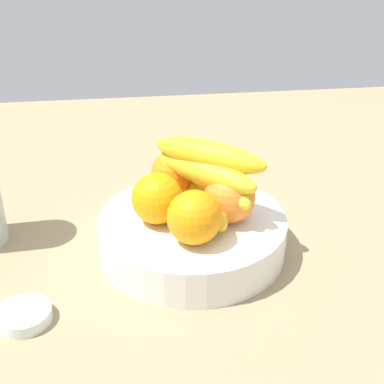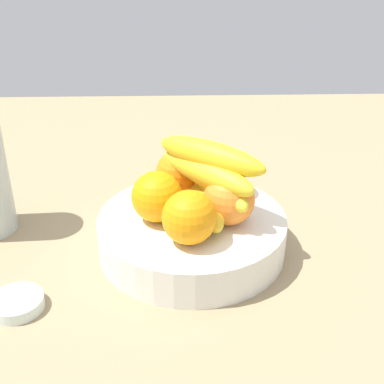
{
  "view_description": "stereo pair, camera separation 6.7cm",
  "coord_description": "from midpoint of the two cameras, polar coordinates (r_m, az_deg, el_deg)",
  "views": [
    {
      "loc": [
        -9.35,
        -64.36,
        42.97
      ],
      "look_at": [
        -0.85,
        -2.37,
        9.41
      ],
      "focal_mm": 48.57,
      "sensor_mm": 36.0,
      "label": 1
    },
    {
      "loc": [
        -2.72,
        -64.91,
        42.97
      ],
      "look_at": [
        -0.85,
        -2.37,
        9.41
      ],
      "focal_mm": 48.57,
      "sensor_mm": 36.0,
      "label": 2
    }
  ],
  "objects": [
    {
      "name": "ground_plane",
      "position": [
        0.79,
        3.01,
        -6.25
      ],
      "size": [
        180.0,
        140.0,
        3.0
      ],
      "primitive_type": "cube",
      "color": "#99835F"
    },
    {
      "name": "fruit_bowl",
      "position": [
        0.74,
        2.57,
        -4.62
      ],
      "size": [
        26.6,
        26.6,
        5.41
      ],
      "primitive_type": "cylinder",
      "color": "white",
      "rests_on": "ground_plane"
    },
    {
      "name": "orange_front_left",
      "position": [
        0.71,
        -1.19,
        -0.58
      ],
      "size": [
        7.08,
        7.08,
        7.08
      ],
      "primitive_type": "sphere",
      "color": "orange",
      "rests_on": "fruit_bowl"
    },
    {
      "name": "orange_front_right",
      "position": [
        0.66,
        2.57,
        -2.89
      ],
      "size": [
        7.08,
        7.08,
        7.08
      ],
      "primitive_type": "sphere",
      "color": "orange",
      "rests_on": "fruit_bowl"
    },
    {
      "name": "orange_center",
      "position": [
        0.7,
        6.78,
        -0.89
      ],
      "size": [
        7.08,
        7.08,
        7.08
      ],
      "primitive_type": "sphere",
      "color": "orange",
      "rests_on": "fruit_bowl"
    },
    {
      "name": "orange_back_left",
      "position": [
        0.78,
        5.73,
        2.04
      ],
      "size": [
        7.08,
        7.08,
        7.08
      ],
      "primitive_type": "sphere",
      "color": "orange",
      "rests_on": "fruit_bowl"
    },
    {
      "name": "orange_back_right",
      "position": [
        0.77,
        1.09,
        2.04
      ],
      "size": [
        7.08,
        7.08,
        7.08
      ],
      "primitive_type": "sphere",
      "color": "orange",
      "rests_on": "fruit_bowl"
    },
    {
      "name": "banana_bunch",
      "position": [
        0.72,
        4.58,
        1.53
      ],
      "size": [
        15.96,
        17.77,
        10.6
      ],
      "color": "yellow",
      "rests_on": "fruit_bowl"
    },
    {
      "name": "jar_lid",
      "position": [
        0.68,
        -15.98,
        -11.76
      ],
      "size": [
        6.56,
        6.56,
        1.56
      ],
      "primitive_type": "cylinder",
      "color": "white",
      "rests_on": "ground_plane"
    }
  ]
}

